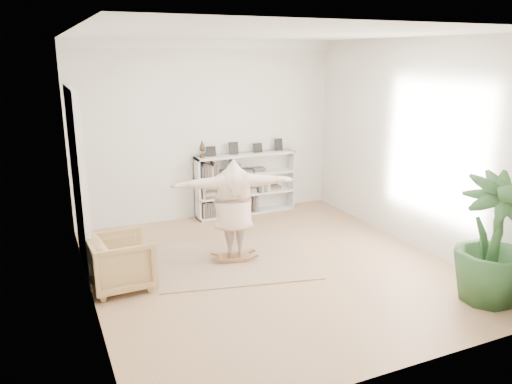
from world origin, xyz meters
The scene contains 9 objects.
floor centered at (0.00, 0.00, 0.00)m, with size 6.00×6.00×0.00m, color #A37E54.
room_shell centered at (0.00, 2.94, 3.51)m, with size 6.00×6.00×6.00m.
doors centered at (-2.70, 1.30, 1.40)m, with size 0.09×1.78×2.92m.
bookshelf centered at (0.74, 2.82, 0.64)m, with size 2.20×0.35×1.64m.
armchair centered at (-2.30, 0.26, 0.40)m, with size 0.85×0.87×0.80m, color tan.
rug centered at (-0.44, 0.51, 0.01)m, with size 2.50×2.00×0.02m, color tan.
rocker_board centered at (-0.44, 0.51, 0.07)m, with size 0.57×0.41×0.11m.
person centered at (-0.44, 0.51, 0.95)m, with size 2.01×0.55×1.63m, color beige.
houseplant centered at (2.26, -2.21, 0.90)m, with size 1.01×1.01×1.80m, color #295028.
Camera 1 is at (-3.25, -6.67, 3.32)m, focal length 35.00 mm.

